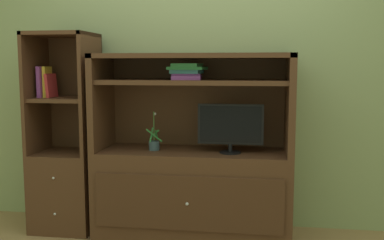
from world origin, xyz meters
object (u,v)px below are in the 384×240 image
object	(u,v)px
media_console	(193,175)
bookshelf_tall	(67,165)
tv_monitor	(230,126)
upright_book_row	(46,83)
potted_plant	(154,144)
magazine_stack	(187,72)

from	to	relation	value
media_console	bookshelf_tall	size ratio (longest dim) A/B	0.95
tv_monitor	upright_book_row	distance (m)	1.55
media_console	potted_plant	distance (m)	0.40
media_console	magazine_stack	size ratio (longest dim) A/B	4.32
upright_book_row	media_console	bearing A→B (deg)	0.19
potted_plant	magazine_stack	distance (m)	0.63
magazine_stack	bookshelf_tall	distance (m)	1.29
media_console	magazine_stack	xyz separation A→B (m)	(-0.04, -0.01, 0.82)
media_console	bookshelf_tall	xyz separation A→B (m)	(-1.07, 0.00, 0.04)
magazine_stack	upright_book_row	size ratio (longest dim) A/B	1.41
tv_monitor	magazine_stack	size ratio (longest dim) A/B	1.41
potted_plant	magazine_stack	size ratio (longest dim) A/B	0.86
media_console	bookshelf_tall	world-z (taller)	bookshelf_tall
media_console	potted_plant	size ratio (longest dim) A/B	5.00
magazine_stack	upright_book_row	world-z (taller)	magazine_stack
potted_plant	magazine_stack	world-z (taller)	magazine_stack
potted_plant	upright_book_row	bearing A→B (deg)	178.16
tv_monitor	magazine_stack	world-z (taller)	magazine_stack
magazine_stack	potted_plant	bearing A→B (deg)	-174.25
magazine_stack	upright_book_row	bearing A→B (deg)	179.88
media_console	magazine_stack	distance (m)	0.82
media_console	tv_monitor	world-z (taller)	media_console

